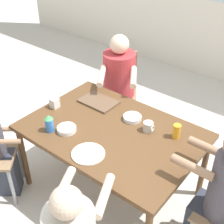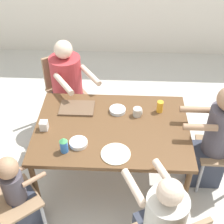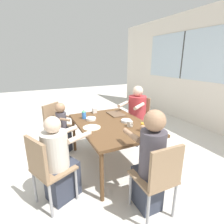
{
  "view_description": "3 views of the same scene",
  "coord_description": "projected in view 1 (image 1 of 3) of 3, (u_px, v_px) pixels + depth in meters",
  "views": [
    {
      "loc": [
        1.28,
        -1.6,
        2.28
      ],
      "look_at": [
        0.0,
        0.0,
        0.88
      ],
      "focal_mm": 50.0,
      "sensor_mm": 36.0,
      "label": 1
    },
    {
      "loc": [
        0.1,
        -2.15,
        2.67
      ],
      "look_at": [
        0.0,
        0.0,
        0.88
      ],
      "focal_mm": 50.0,
      "sensor_mm": 36.0,
      "label": 2
    },
    {
      "loc": [
        2.28,
        -1.08,
        1.65
      ],
      "look_at": [
        0.0,
        0.0,
        0.88
      ],
      "focal_mm": 28.0,
      "sensor_mm": 36.0,
      "label": 3
    }
  ],
  "objects": [
    {
      "name": "coffee_mug",
      "position": [
        148.0,
        127.0,
        2.55
      ],
      "size": [
        0.09,
        0.08,
        0.08
      ],
      "color": "beige",
      "rests_on": "dining_table"
    },
    {
      "name": "person_woman_green_shirt",
      "position": [
        221.0,
        201.0,
        2.16
      ],
      "size": [
        0.51,
        0.31,
        1.18
      ],
      "rotation": [
        0.0,
        0.0,
        1.56
      ],
      "color": "#333847",
      "rests_on": "ground_plane"
    },
    {
      "name": "ground_plane",
      "position": [
        112.0,
        188.0,
        2.98
      ],
      "size": [
        16.0,
        16.0,
        0.0
      ],
      "primitive_type": "plane",
      "color": "beige"
    },
    {
      "name": "food_tray_dark",
      "position": [
        99.0,
        102.0,
        2.93
      ],
      "size": [
        0.34,
        0.23,
        0.02
      ],
      "color": "brown",
      "rests_on": "dining_table"
    },
    {
      "name": "juice_glass",
      "position": [
        177.0,
        131.0,
        2.47
      ],
      "size": [
        0.06,
        0.06,
        0.12
      ],
      "color": "gold",
      "rests_on": "dining_table"
    },
    {
      "name": "chair_for_man_teal_shirt",
      "position": [
        120.0,
        82.0,
        3.61
      ],
      "size": [
        0.56,
        0.56,
        0.88
      ],
      "rotation": [
        0.0,
        0.0,
        -2.55
      ],
      "color": "#937556",
      "rests_on": "ground_plane"
    },
    {
      "name": "sippy_cup",
      "position": [
        49.0,
        123.0,
        2.53
      ],
      "size": [
        0.07,
        0.07,
        0.15
      ],
      "color": "blue",
      "rests_on": "dining_table"
    },
    {
      "name": "bowl_white_shallow",
      "position": [
        67.0,
        129.0,
        2.56
      ],
      "size": [
        0.16,
        0.16,
        0.04
      ],
      "color": "white",
      "rests_on": "dining_table"
    },
    {
      "name": "person_man_teal_shirt",
      "position": [
        119.0,
        91.0,
        3.48
      ],
      "size": [
        0.64,
        0.72,
        1.15
      ],
      "rotation": [
        0.0,
        0.0,
        -2.55
      ],
      "color": "#333847",
      "rests_on": "ground_plane"
    },
    {
      "name": "plate_tortillas",
      "position": [
        88.0,
        154.0,
        2.33
      ],
      "size": [
        0.25,
        0.25,
        0.01
      ],
      "color": "beige",
      "rests_on": "dining_table"
    },
    {
      "name": "milk_carton_small",
      "position": [
        55.0,
        103.0,
        2.84
      ],
      "size": [
        0.07,
        0.07,
        0.09
      ],
      "color": "silver",
      "rests_on": "dining_table"
    },
    {
      "name": "dining_table",
      "position": [
        112.0,
        135.0,
        2.62
      ],
      "size": [
        1.44,
        1.0,
        0.7
      ],
      "color": "brown",
      "rests_on": "ground_plane"
    },
    {
      "name": "bowl_cereal",
      "position": [
        132.0,
        118.0,
        2.7
      ],
      "size": [
        0.16,
        0.16,
        0.04
      ],
      "color": "silver",
      "rests_on": "dining_table"
    }
  ]
}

